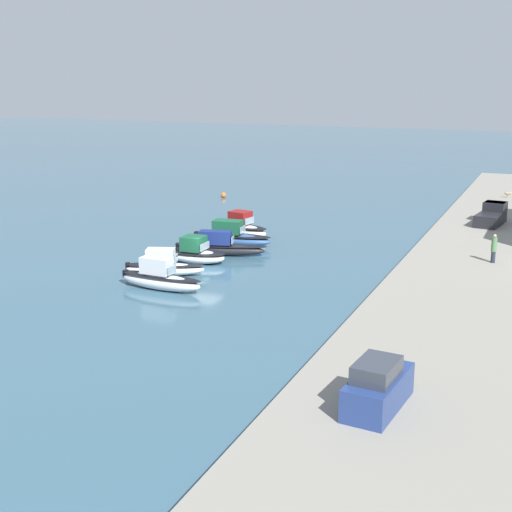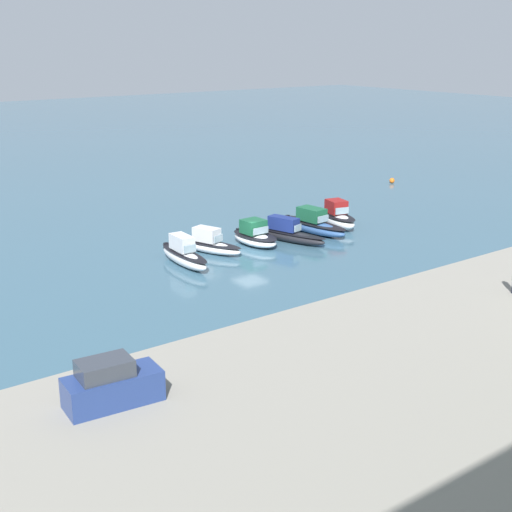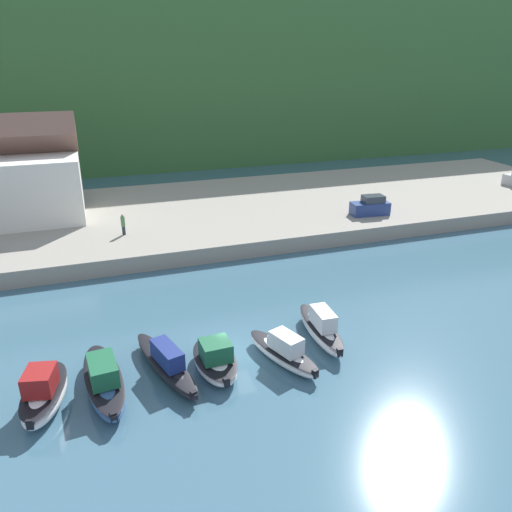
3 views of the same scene
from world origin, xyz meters
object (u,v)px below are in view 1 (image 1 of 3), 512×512
pickup_truck_0 (492,215)px  mooring_buoy_0 (224,195)px  moored_boat_4 (164,266)px  person_on_quay (494,248)px  moored_boat_2 (219,247)px  parked_car_0 (378,387)px  moored_boat_5 (160,278)px  moored_boat_1 (231,236)px  dog_on_quay (508,194)px  moored_boat_0 (242,228)px  moored_boat_3 (196,253)px

pickup_truck_0 → mooring_buoy_0: (-11.64, -33.27, -2.07)m
moored_boat_4 → person_on_quay: bearing=88.5°
moored_boat_2 → parked_car_0: size_ratio=1.84×
moored_boat_5 → parked_car_0: bearing=54.6°
person_on_quay → moored_boat_5: bearing=-62.9°
moored_boat_2 → mooring_buoy_0: bearing=-170.6°
moored_boat_1 → moored_boat_2: bearing=4.0°
parked_car_0 → mooring_buoy_0: (-52.96, -32.72, -2.16)m
moored_boat_4 → pickup_truck_0: bearing=116.0°
pickup_truck_0 → person_on_quay: bearing=-75.9°
moored_boat_2 → pickup_truck_0: (-15.14, 20.75, 1.64)m
moored_boat_4 → dog_on_quay: 44.18m
mooring_buoy_0 → moored_boat_0: bearing=30.2°
person_on_quay → dog_on_quay: 30.60m
moored_boat_5 → dog_on_quay: 46.41m
person_on_quay → dog_on_quay: size_ratio=2.51×
moored_boat_1 → moored_boat_3: size_ratio=1.48×
person_on_quay → mooring_buoy_0: size_ratio=3.35×
moored_boat_1 → moored_boat_5: bearing=-0.6°
moored_boat_1 → pickup_truck_0: 24.28m
moored_boat_4 → person_on_quay: size_ratio=3.00×
moored_boat_3 → moored_boat_4: size_ratio=0.80×
pickup_truck_0 → dog_on_quay: bearing=97.4°
moored_boat_0 → pickup_truck_0: pickup_truck_0 is taller
moored_boat_2 → person_on_quay: bearing=75.3°
pickup_truck_0 → person_on_quay: 14.83m
moored_boat_0 → person_on_quay: person_on_quay is taller
pickup_truck_0 → mooring_buoy_0: pickup_truck_0 is taller
moored_boat_3 → dog_on_quay: dog_on_quay is taller
parked_car_0 → moored_boat_5: bearing=147.1°
dog_on_quay → moored_boat_1: bearing=-10.9°
moored_boat_1 → moored_boat_5: (14.40, 1.18, 0.02)m
moored_boat_1 → pickup_truck_0: size_ratio=1.53×
moored_boat_3 → dog_on_quay: bearing=145.5°
moored_boat_3 → moored_boat_5: bearing=7.1°
moored_boat_5 → parked_car_0: 25.04m
dog_on_quay → moored_boat_5: bearing=1.3°
moored_boat_1 → dog_on_quay: 34.79m
moored_boat_4 → dog_on_quay: bearing=130.3°
dog_on_quay → mooring_buoy_0: (4.18, -33.49, -1.70)m
moored_boat_0 → moored_boat_3: bearing=14.5°
moored_boat_0 → moored_boat_1: bearing=18.7°
moored_boat_4 → moored_boat_1: bearing=157.6°
moored_boat_0 → moored_boat_5: bearing=17.8°
person_on_quay → dog_on_quay: person_on_quay is taller
moored_boat_3 → mooring_buoy_0: (-29.71, -11.86, -0.45)m
moored_boat_2 → moored_boat_3: 3.00m
moored_boat_1 → moored_boat_3: (6.61, -0.05, -0.05)m
moored_boat_5 → pickup_truck_0: 32.83m
moored_boat_4 → parked_car_0: size_ratio=1.48×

